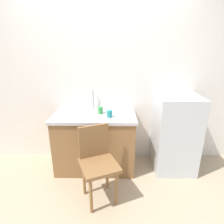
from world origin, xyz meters
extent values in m
plane|color=tan|center=(0.00, 0.00, 0.00)|extent=(8.00, 8.00, 0.00)
cube|color=white|center=(0.00, 1.00, 1.20)|extent=(4.80, 0.10, 2.40)
cube|color=olive|center=(-0.09, 0.65, 0.40)|extent=(1.12, 0.60, 0.81)
cube|color=#B7B7BC|center=(-0.09, 0.65, 0.83)|extent=(1.16, 0.64, 0.04)
cylinder|color=#B7B7BC|center=(-0.13, 0.90, 0.99)|extent=(0.02, 0.02, 0.29)
cube|color=silver|center=(1.06, 0.65, 0.56)|extent=(0.57, 0.59, 1.12)
cylinder|color=olive|center=(-0.06, -0.21, 0.23)|extent=(0.04, 0.04, 0.45)
cylinder|color=olive|center=(0.22, -0.09, 0.23)|extent=(0.04, 0.04, 0.45)
cylinder|color=olive|center=(-0.18, 0.07, 0.23)|extent=(0.04, 0.04, 0.45)
cylinder|color=olive|center=(0.10, 0.18, 0.23)|extent=(0.04, 0.04, 0.45)
cube|color=olive|center=(0.02, -0.01, 0.47)|extent=(0.52, 0.52, 0.04)
cube|color=olive|center=(-0.05, 0.16, 0.69)|extent=(0.34, 0.17, 0.40)
cylinder|color=teal|center=(0.12, 0.54, 0.89)|extent=(0.07, 0.07, 0.09)
cylinder|color=green|center=(-0.01, 0.68, 0.89)|extent=(0.07, 0.07, 0.10)
camera|label=1|loc=(0.19, -1.79, 1.73)|focal=29.81mm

